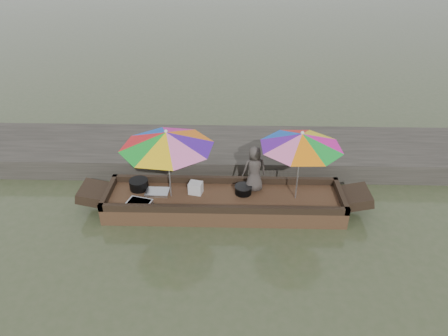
{
  "coord_description": "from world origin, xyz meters",
  "views": [
    {
      "loc": [
        0.19,
        -6.97,
        5.2
      ],
      "look_at": [
        0.0,
        0.1,
        1.0
      ],
      "focal_mm": 32.0,
      "sensor_mm": 36.0,
      "label": 1
    }
  ],
  "objects_px": {
    "umbrella_bow": "(169,164)",
    "supply_bag": "(196,188)",
    "cooking_pot": "(139,184)",
    "boat_hull": "(224,203)",
    "tray_scallop": "(157,192)",
    "tray_crayfish": "(139,204)",
    "umbrella_stern": "(299,166)",
    "vendor": "(254,169)",
    "charcoal_grill": "(243,190)"
  },
  "relations": [
    {
      "from": "tray_crayfish",
      "to": "supply_bag",
      "type": "xyz_separation_m",
      "value": [
        1.12,
        0.48,
        0.09
      ]
    },
    {
      "from": "charcoal_grill",
      "to": "umbrella_stern",
      "type": "distance_m",
      "value": 1.31
    },
    {
      "from": "tray_crayfish",
      "to": "cooking_pot",
      "type": "bearing_deg",
      "value": 101.79
    },
    {
      "from": "tray_crayfish",
      "to": "umbrella_stern",
      "type": "xyz_separation_m",
      "value": [
        3.24,
        0.36,
        0.73
      ]
    },
    {
      "from": "tray_scallop",
      "to": "charcoal_grill",
      "type": "bearing_deg",
      "value": 1.6
    },
    {
      "from": "charcoal_grill",
      "to": "supply_bag",
      "type": "xyz_separation_m",
      "value": [
        -1.02,
        -0.01,
        0.05
      ]
    },
    {
      "from": "vendor",
      "to": "tray_scallop",
      "type": "bearing_deg",
      "value": -6.85
    },
    {
      "from": "umbrella_bow",
      "to": "umbrella_stern",
      "type": "distance_m",
      "value": 2.64
    },
    {
      "from": "boat_hull",
      "to": "charcoal_grill",
      "type": "bearing_deg",
      "value": 18.83
    },
    {
      "from": "supply_bag",
      "to": "vendor",
      "type": "distance_m",
      "value": 1.32
    },
    {
      "from": "boat_hull",
      "to": "vendor",
      "type": "relative_size",
      "value": 4.8
    },
    {
      "from": "cooking_pot",
      "to": "vendor",
      "type": "relative_size",
      "value": 0.39
    },
    {
      "from": "tray_scallop",
      "to": "vendor",
      "type": "bearing_deg",
      "value": 5.5
    },
    {
      "from": "tray_crayfish",
      "to": "vendor",
      "type": "height_order",
      "value": "vendor"
    },
    {
      "from": "cooking_pot",
      "to": "umbrella_bow",
      "type": "bearing_deg",
      "value": -19.57
    },
    {
      "from": "umbrella_stern",
      "to": "cooking_pot",
      "type": "bearing_deg",
      "value": 175.57
    },
    {
      "from": "boat_hull",
      "to": "umbrella_bow",
      "type": "distance_m",
      "value": 1.47
    },
    {
      "from": "tray_crayfish",
      "to": "supply_bag",
      "type": "relative_size",
      "value": 1.77
    },
    {
      "from": "tray_crayfish",
      "to": "tray_scallop",
      "type": "height_order",
      "value": "tray_crayfish"
    },
    {
      "from": "cooking_pot",
      "to": "supply_bag",
      "type": "height_order",
      "value": "supply_bag"
    },
    {
      "from": "tray_scallop",
      "to": "umbrella_bow",
      "type": "height_order",
      "value": "umbrella_bow"
    },
    {
      "from": "umbrella_stern",
      "to": "tray_crayfish",
      "type": "bearing_deg",
      "value": -173.74
    },
    {
      "from": "boat_hull",
      "to": "charcoal_grill",
      "type": "xyz_separation_m",
      "value": [
        0.41,
        0.14,
        0.26
      ]
    },
    {
      "from": "charcoal_grill",
      "to": "umbrella_stern",
      "type": "height_order",
      "value": "umbrella_stern"
    },
    {
      "from": "boat_hull",
      "to": "cooking_pot",
      "type": "distance_m",
      "value": 1.9
    },
    {
      "from": "boat_hull",
      "to": "vendor",
      "type": "distance_m",
      "value": 0.99
    },
    {
      "from": "supply_bag",
      "to": "vendor",
      "type": "bearing_deg",
      "value": 7.4
    },
    {
      "from": "cooking_pot",
      "to": "supply_bag",
      "type": "bearing_deg",
      "value": -6.13
    },
    {
      "from": "cooking_pot",
      "to": "vendor",
      "type": "bearing_deg",
      "value": 0.62
    },
    {
      "from": "charcoal_grill",
      "to": "vendor",
      "type": "height_order",
      "value": "vendor"
    },
    {
      "from": "tray_crayfish",
      "to": "umbrella_bow",
      "type": "distance_m",
      "value": 1.01
    },
    {
      "from": "tray_scallop",
      "to": "supply_bag",
      "type": "xyz_separation_m",
      "value": [
        0.83,
        0.04,
        0.1
      ]
    },
    {
      "from": "supply_bag",
      "to": "vendor",
      "type": "height_order",
      "value": "vendor"
    },
    {
      "from": "supply_bag",
      "to": "umbrella_stern",
      "type": "relative_size",
      "value": 0.17
    },
    {
      "from": "supply_bag",
      "to": "umbrella_bow",
      "type": "height_order",
      "value": "umbrella_bow"
    },
    {
      "from": "boat_hull",
      "to": "tray_crayfish",
      "type": "distance_m",
      "value": 1.78
    },
    {
      "from": "umbrella_bow",
      "to": "tray_scallop",
      "type": "bearing_deg",
      "value": 164.06
    },
    {
      "from": "tray_crayfish",
      "to": "umbrella_bow",
      "type": "xyz_separation_m",
      "value": [
        0.61,
        0.36,
        0.73
      ]
    },
    {
      "from": "charcoal_grill",
      "to": "umbrella_bow",
      "type": "height_order",
      "value": "umbrella_bow"
    },
    {
      "from": "umbrella_bow",
      "to": "supply_bag",
      "type": "bearing_deg",
      "value": 13.79
    },
    {
      "from": "boat_hull",
      "to": "tray_crayfish",
      "type": "xyz_separation_m",
      "value": [
        -1.73,
        -0.36,
        0.22
      ]
    },
    {
      "from": "cooking_pot",
      "to": "vendor",
      "type": "height_order",
      "value": "vendor"
    },
    {
      "from": "tray_scallop",
      "to": "supply_bag",
      "type": "relative_size",
      "value": 1.77
    },
    {
      "from": "tray_crayfish",
      "to": "tray_scallop",
      "type": "distance_m",
      "value": 0.53
    },
    {
      "from": "tray_scallop",
      "to": "supply_bag",
      "type": "bearing_deg",
      "value": 2.63
    },
    {
      "from": "supply_bag",
      "to": "cooking_pot",
      "type": "bearing_deg",
      "value": 173.87
    },
    {
      "from": "boat_hull",
      "to": "supply_bag",
      "type": "height_order",
      "value": "supply_bag"
    },
    {
      "from": "supply_bag",
      "to": "vendor",
      "type": "xyz_separation_m",
      "value": [
        1.24,
        0.16,
        0.39
      ]
    },
    {
      "from": "vendor",
      "to": "cooking_pot",
      "type": "bearing_deg",
      "value": -11.73
    },
    {
      "from": "boat_hull",
      "to": "tray_scallop",
      "type": "height_order",
      "value": "tray_scallop"
    }
  ]
}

